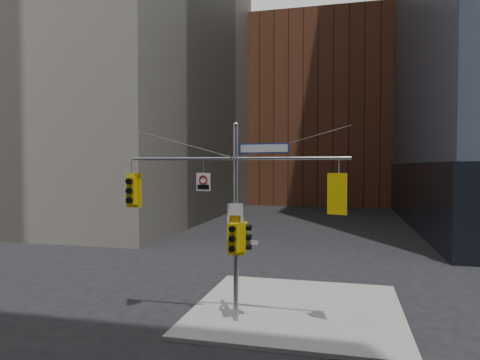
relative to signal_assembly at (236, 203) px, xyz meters
The scene contains 13 objects.
ground 4.85m from the signal_assembly, 90.00° to the right, with size 160.00×160.00×0.00m, color black.
sidewalk_corner 5.18m from the signal_assembly, 45.10° to the left, with size 8.00×8.00×0.15m, color gray.
brick_midrise 56.82m from the signal_assembly, 90.00° to the left, with size 26.00×20.00×28.00m, color brown.
signal_assembly is the anchor object (origin of this frame).
traffic_light_west_arm 4.13m from the signal_assembly, behind, with size 0.63×0.49×1.33m.
traffic_light_east_arm 3.61m from the signal_assembly, ahead, with size 0.65×0.61×1.40m.
traffic_light_pole_side 1.27m from the signal_assembly, ahead, with size 0.42×0.36×1.05m.
traffic_light_pole_front 1.25m from the signal_assembly, 89.91° to the right, with size 0.62×0.51×1.30m.
street_sign_blade 2.18m from the signal_assembly, ahead, with size 1.81×0.19×0.35m.
regulatory_sign_arm 1.44m from the signal_assembly, behind, with size 0.53×0.06×0.66m.
regulatory_sign_pole 0.44m from the signal_assembly, 90.00° to the right, with size 0.58×0.07×0.76m.
street_blade_ew 1.49m from the signal_assembly, ahead, with size 0.74×0.09×0.15m.
street_blade_ns 1.69m from the signal_assembly, 90.00° to the left, with size 0.11×0.76×0.15m.
Camera 1 is at (3.81, -12.80, 5.73)m, focal length 32.00 mm.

